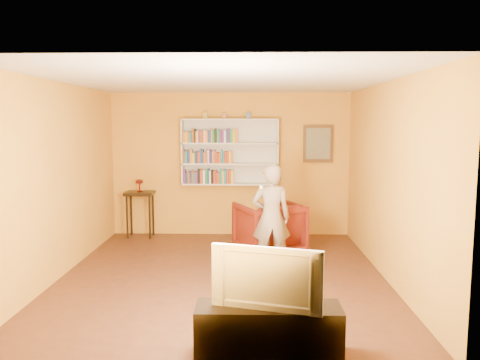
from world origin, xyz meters
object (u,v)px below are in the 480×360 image
armchair (269,229)px  tv_cabinet (268,331)px  console_table (140,199)px  person (271,217)px  ruby_lustre (139,183)px  bookshelf (230,152)px  television (269,275)px

armchair → tv_cabinet: bearing=63.7°
console_table → person: (2.38, -1.92, 0.06)m
console_table → ruby_lustre: bearing=-116.6°
bookshelf → television: (0.56, -4.66, -0.83)m
television → bookshelf: bearing=111.8°
console_table → bookshelf: bearing=5.4°
bookshelf → ruby_lustre: (-1.69, -0.16, -0.57)m
tv_cabinet → television: bearing=0.0°
console_table → ruby_lustre: 0.32m
tv_cabinet → person: bearing=87.1°
console_table → armchair: size_ratio=0.90×
console_table → television: bearing=-63.5°
bookshelf → armchair: bookshelf is taller
bookshelf → ruby_lustre: bearing=-174.6°
bookshelf → television: size_ratio=1.79×
person → bookshelf: bearing=-74.7°
bookshelf → tv_cabinet: bookshelf is taller
bookshelf → television: 4.77m
person → tv_cabinet: person is taller
ruby_lustre → television: bearing=-63.5°
console_table → armchair: armchair is taller
console_table → person: bearing=-38.9°
ruby_lustre → television: (2.25, -4.50, -0.26)m
console_table → television: 5.03m
console_table → person: size_ratio=0.56×
person → television: size_ratio=1.54×
armchair → tv_cabinet: 3.30m
tv_cabinet → ruby_lustre: bearing=116.5°
person → television: person is taller
bookshelf → armchair: 1.92m
television → console_table: bearing=131.5°
armchair → person: 0.79m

